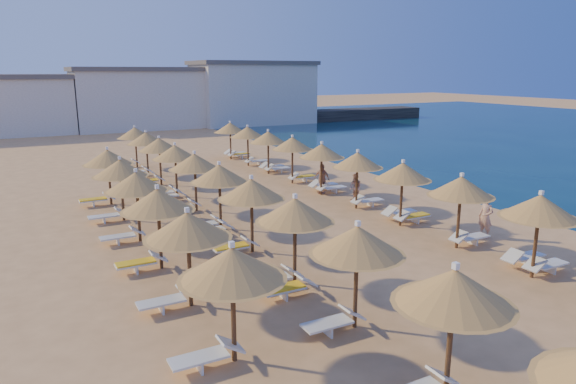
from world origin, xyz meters
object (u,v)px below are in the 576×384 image
parasol_row_west (219,175)px  parasol_row_east (358,161)px  beachgoer_a (486,217)px  jetty (326,115)px  beachgoer_b (355,188)px  beachgoer_c (322,179)px

parasol_row_west → parasol_row_east: bearing=0.0°
parasol_row_east → beachgoer_a: (2.02, -6.43, -1.56)m
jetty → parasol_row_west: 51.24m
jetty → beachgoer_b: size_ratio=19.73×
parasol_row_west → beachgoer_c: (7.53, 3.62, -1.60)m
parasol_row_east → beachgoer_b: parasol_row_east is taller
beachgoer_b → jetty: bearing=144.1°
parasol_row_west → beachgoer_a: (9.39, -6.43, -1.56)m
parasol_row_east → beachgoer_a: parasol_row_east is taller
parasol_row_east → beachgoer_b: (0.79, 1.20, -1.70)m
parasol_row_west → beachgoer_c: bearing=25.7°
parasol_row_west → beachgoer_b: parasol_row_west is taller
jetty → beachgoer_a: bearing=-113.4°
parasol_row_west → jetty: bearing=52.4°
parasol_row_east → beachgoer_a: 6.92m
parasol_row_east → parasol_row_west: (-7.37, 0.00, 0.00)m
parasol_row_west → beachgoer_a: size_ratio=20.42×
parasol_row_west → beachgoer_a: 11.49m
beachgoer_a → beachgoer_c: bearing=-176.8°
jetty → parasol_row_west: bearing=-126.0°
beachgoer_c → jetty: bearing=122.0°
jetty → beachgoer_a: size_ratio=16.66×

